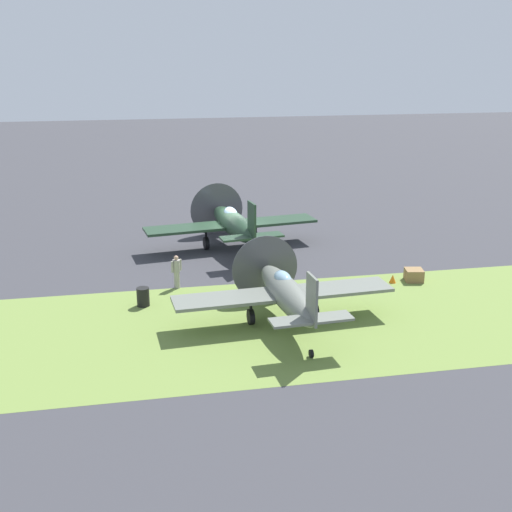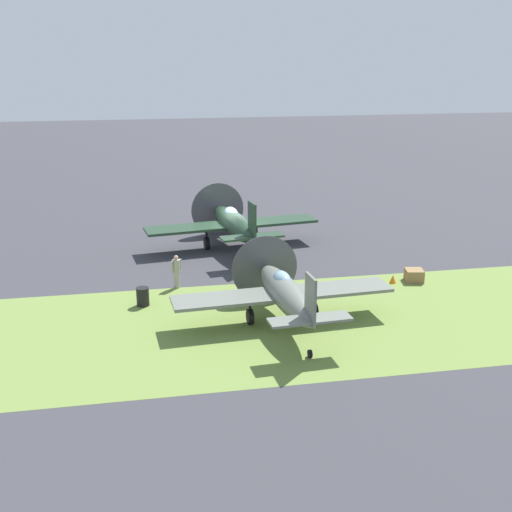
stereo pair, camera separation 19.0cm
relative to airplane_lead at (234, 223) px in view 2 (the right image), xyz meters
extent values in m
plane|color=#38383D|center=(0.06, 0.31, -1.60)|extent=(160.00, 160.00, 0.00)
cube|color=olive|center=(0.06, -11.85, -1.60)|extent=(120.00, 11.00, 0.01)
ellipsoid|color=#233D28|center=(0.02, -0.17, 0.01)|extent=(2.38, 7.65, 1.37)
cube|color=#233D28|center=(-0.04, 0.27, -0.16)|extent=(10.79, 3.31, 0.16)
cube|color=#233D28|center=(0.49, -3.57, 1.00)|extent=(0.27, 1.22, 2.10)
cube|color=#233D28|center=(0.49, -3.57, 0.12)|extent=(3.65, 1.47, 0.11)
cone|color=#B7B24C|center=(-0.52, 3.83, 0.01)|extent=(0.81, 0.86, 0.71)
cylinder|color=#4C4C51|center=(-0.49, 3.61, 0.01)|extent=(3.52, 0.52, 3.54)
ellipsoid|color=#8CB2C6|center=(-0.07, 0.49, 0.49)|extent=(0.98, 1.64, 0.78)
cylinder|color=black|center=(-1.64, 0.16, -1.22)|extent=(0.34, 0.78, 0.75)
cylinder|color=black|center=(-1.64, 0.16, -0.69)|extent=(0.13, 0.13, 1.06)
cylinder|color=black|center=(1.54, 0.59, -1.22)|extent=(0.34, 0.78, 0.75)
cylinder|color=black|center=(1.54, 0.59, -0.69)|extent=(0.13, 0.13, 1.06)
cylinder|color=black|center=(0.50, -3.68, -1.42)|extent=(0.18, 0.37, 0.35)
ellipsoid|color=slate|center=(0.43, -12.01, -0.11)|extent=(1.72, 7.06, 1.28)
cube|color=slate|center=(0.41, -11.59, -0.26)|extent=(9.97, 2.38, 0.14)
cube|color=slate|center=(0.64, -15.19, 0.82)|extent=(0.18, 1.14, 1.95)
cube|color=slate|center=(0.64, -15.19, 0.00)|extent=(3.35, 1.14, 0.10)
cone|color=#B7B24C|center=(0.19, -8.26, -0.11)|extent=(0.70, 0.76, 0.66)
cylinder|color=#4C4C51|center=(0.21, -8.46, -0.11)|extent=(3.29, 0.25, 3.29)
ellipsoid|color=#8CB2C6|center=(0.39, -11.39, 0.34)|extent=(0.81, 1.48, 0.72)
cylinder|color=black|center=(-1.09, -11.59, -1.25)|extent=(0.27, 0.71, 0.70)
cylinder|color=black|center=(-1.09, -11.59, -0.76)|extent=(0.12, 0.12, 0.99)
cylinder|color=black|center=(1.89, -11.40, -1.25)|extent=(0.27, 0.71, 0.70)
cylinder|color=black|center=(1.89, -11.40, -0.76)|extent=(0.12, 0.12, 0.99)
cylinder|color=black|center=(0.65, -15.29, -1.43)|extent=(0.14, 0.34, 0.33)
cylinder|color=#9E998E|center=(-3.94, -6.31, -1.16)|extent=(0.30, 0.30, 0.88)
cylinder|color=#9E998E|center=(-3.94, -6.31, -0.41)|extent=(0.38, 0.38, 0.62)
sphere|color=tan|center=(-3.94, -6.31, 0.02)|extent=(0.23, 0.23, 0.23)
cylinder|color=#9E998E|center=(-4.16, -6.45, -0.41)|extent=(0.11, 0.11, 0.59)
cylinder|color=#9E998E|center=(-3.71, -6.18, -0.41)|extent=(0.11, 0.11, 0.59)
cylinder|color=black|center=(-5.70, -8.46, -1.15)|extent=(0.60, 0.60, 0.90)
cube|color=olive|center=(8.40, -7.67, -1.28)|extent=(1.05, 1.05, 0.64)
cone|color=orange|center=(7.20, -7.73, -1.38)|extent=(0.36, 0.36, 0.44)
camera|label=1|loc=(-6.01, -37.79, 10.03)|focal=45.68mm
camera|label=2|loc=(-5.82, -37.82, 10.03)|focal=45.68mm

